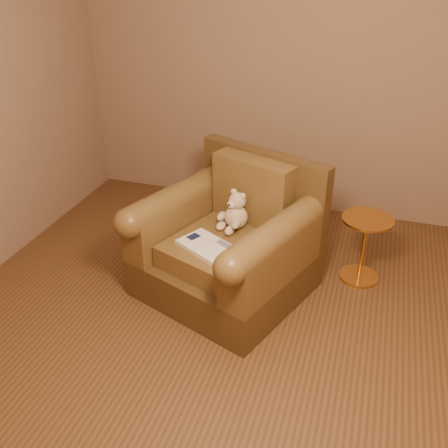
% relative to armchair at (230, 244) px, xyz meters
% --- Properties ---
extents(floor, '(4.00, 4.00, 0.00)m').
position_rel_armchair_xyz_m(floor, '(0.24, -0.60, -0.35)').
color(floor, brown).
rests_on(floor, ground).
extents(room, '(4.02, 4.02, 2.71)m').
position_rel_armchair_xyz_m(room, '(0.24, -0.60, 1.36)').
color(room, '#8A6A55').
rests_on(room, ground).
extents(armchair, '(1.29, 1.26, 0.92)m').
position_rel_armchair_xyz_m(armchair, '(0.00, 0.00, 0.00)').
color(armchair, '#493218').
rests_on(armchair, floor).
extents(teddy_bear, '(0.21, 0.23, 0.28)m').
position_rel_armchair_xyz_m(teddy_bear, '(0.00, 0.09, 0.19)').
color(teddy_bear, '#CAAC8D').
rests_on(teddy_bear, armchair).
extents(guidebook, '(0.45, 0.39, 0.03)m').
position_rel_armchair_xyz_m(guidebook, '(-0.08, -0.23, 0.10)').
color(guidebook, beige).
rests_on(guidebook, armchair).
extents(side_table, '(0.36, 0.36, 0.50)m').
position_rel_armchair_xyz_m(side_table, '(0.88, 0.38, -0.08)').
color(side_table, gold).
rests_on(side_table, floor).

